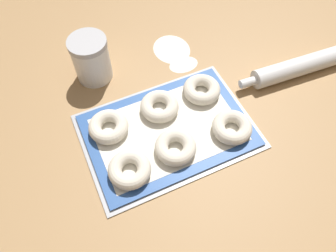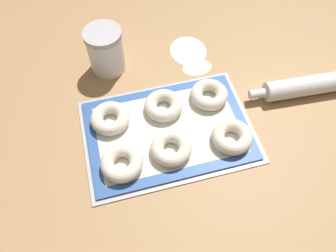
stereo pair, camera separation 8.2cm
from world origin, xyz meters
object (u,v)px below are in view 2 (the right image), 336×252
bagel_front_right (232,137)px  rolling_pin (316,84)px  bagel_front_left (122,163)px  baking_tray (168,131)px  bagel_front_center (171,148)px  bagel_back_left (110,118)px  bagel_back_right (209,95)px  flour_canister (106,50)px  bagel_back_center (164,105)px

bagel_front_right → rolling_pin: size_ratio=0.26×
bagel_front_left → baking_tray: bearing=28.8°
bagel_front_center → rolling_pin: size_ratio=0.26×
baking_tray → bagel_front_left: 0.16m
baking_tray → bagel_back_left: bearing=156.2°
bagel_front_right → bagel_back_right: size_ratio=1.00×
bagel_back_left → bagel_back_right: 0.29m
bagel_front_right → bagel_front_left: bearing=-179.6°
baking_tray → flour_canister: 0.31m
bagel_back_right → bagel_back_center: bearing=-178.1°
baking_tray → bagel_back_center: bagel_back_center is taller
bagel_front_left → bagel_back_right: same height
bagel_front_center → bagel_back_left: same height
baking_tray → bagel_front_right: (0.15, -0.08, 0.02)m
bagel_front_center → rolling_pin: bearing=11.7°
flour_canister → bagel_back_center: bearing=-59.5°
bagel_back_left → baking_tray: bearing=-23.8°
baking_tray → bagel_back_center: bearing=84.5°
bagel_front_right → flour_canister: 0.45m
bagel_back_right → bagel_front_right: bearing=-85.0°
bagel_back_left → flour_canister: 0.22m
bagel_back_left → flour_canister: (0.03, 0.22, 0.04)m
baking_tray → bagel_back_center: 0.07m
bagel_front_left → bagel_back_left: 0.14m
rolling_pin → bagel_front_center: bearing=-168.3°
bagel_front_center → bagel_front_right: size_ratio=1.00×
bagel_front_left → bagel_front_center: (0.13, 0.01, 0.00)m
baking_tray → flour_canister: flour_canister is taller
bagel_back_left → bagel_back_center: (0.15, 0.00, 0.00)m
bagel_back_center → bagel_front_left: bearing=-135.0°
bagel_front_center → rolling_pin: rolling_pin is taller
bagel_back_right → flour_canister: 0.33m
bagel_front_center → flour_canister: (-0.11, 0.35, 0.04)m
bagel_front_left → bagel_back_center: same height
bagel_front_right → bagel_back_center: (-0.15, 0.14, 0.00)m
bagel_front_left → bagel_back_right: size_ratio=1.00×
rolling_pin → bagel_front_left: bearing=-169.9°
bagel_back_center → bagel_back_right: size_ratio=1.00×
bagel_back_center → flour_canister: bearing=120.5°
bagel_back_left → bagel_back_right: (0.29, 0.01, 0.00)m
bagel_back_right → flour_canister: size_ratio=0.77×
baking_tray → bagel_front_center: (-0.01, -0.07, 0.02)m
bagel_front_center → bagel_front_right: same height
bagel_front_right → flour_canister: (-0.27, 0.36, 0.04)m
bagel_front_left → flour_canister: flour_canister is taller
bagel_front_right → bagel_back_right: (-0.01, 0.15, 0.00)m
bagel_front_center → bagel_back_right: size_ratio=1.00×
bagel_back_center → bagel_front_center: bearing=-96.8°
bagel_front_center → bagel_front_right: (0.16, -0.01, 0.00)m
bagel_front_left → bagel_front_right: (0.29, 0.00, 0.00)m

